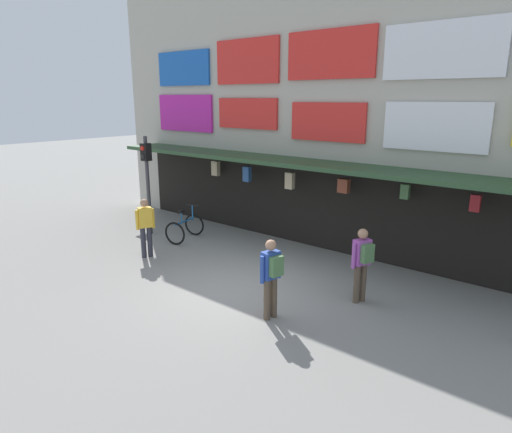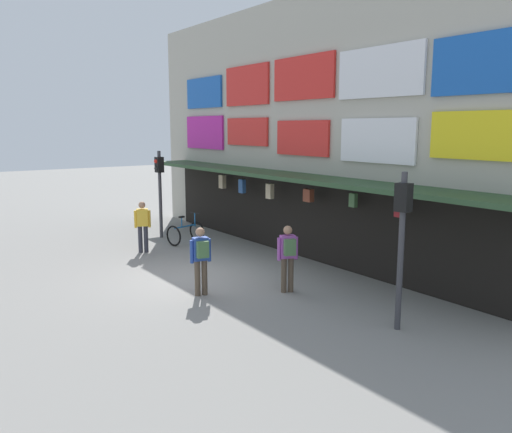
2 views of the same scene
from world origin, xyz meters
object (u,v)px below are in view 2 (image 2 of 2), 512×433
Objects in this scene: pedestrian_in_red at (143,224)px; pedestrian_in_purple at (288,254)px; traffic_light_near at (160,180)px; traffic_light_far at (402,226)px; pedestrian_in_black at (201,256)px; bicycle_parked at (186,232)px.

pedestrian_in_red is 1.00× the size of pedestrian_in_purple.
traffic_light_near is 1.00× the size of traffic_light_far.
pedestrian_in_red is 1.00× the size of pedestrian_in_black.
pedestrian_in_black is at bearing -7.56° from pedestrian_in_red.
traffic_light_far is 9.67m from bicycle_parked.
bicycle_parked is at bearing 155.65° from pedestrian_in_black.
pedestrian_in_red is at bearing -170.59° from traffic_light_far.
traffic_light_near is 2.28m from bicycle_parked.
pedestrian_in_black is (4.95, -0.66, 0.04)m from pedestrian_in_red.
bicycle_parked is at bearing 178.58° from traffic_light_far.
traffic_light_near reaches higher than bicycle_parked.
pedestrian_in_purple is at bearing -174.17° from traffic_light_far.
traffic_light_far is (10.95, 0.02, 0.00)m from traffic_light_near.
traffic_light_near is at bearing -169.95° from bicycle_parked.
pedestrian_in_purple is (-3.14, -0.32, -1.16)m from traffic_light_far.
bicycle_parked is at bearing 175.00° from pedestrian_in_purple.
pedestrian_in_black reaches higher than bicycle_parked.
traffic_light_far reaches higher than pedestrian_in_purple.
traffic_light_near is at bearing 162.34° from pedestrian_in_black.
traffic_light_near is 1.90× the size of pedestrian_in_red.
traffic_light_near is at bearing -179.90° from traffic_light_far.
traffic_light_far is 2.45× the size of bicycle_parked.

